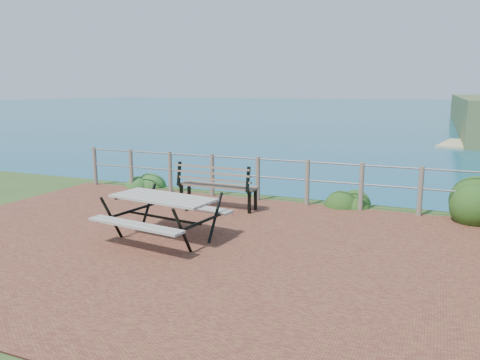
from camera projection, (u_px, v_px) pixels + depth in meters
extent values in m
cube|color=brown|center=(185.00, 245.00, 7.65)|extent=(10.00, 7.00, 0.12)
plane|color=#167D85|center=(430.00, 96.00, 188.57)|extent=(1200.00, 1200.00, 0.00)
cylinder|color=#6B5B4C|center=(95.00, 166.00, 12.34)|extent=(0.10, 0.10, 1.00)
cylinder|color=#6B5B4C|center=(131.00, 169.00, 11.90)|extent=(0.10, 0.10, 1.00)
cylinder|color=#6B5B4C|center=(170.00, 172.00, 11.46)|extent=(0.10, 0.10, 1.00)
cylinder|color=#6B5B4C|center=(212.00, 175.00, 11.02)|extent=(0.10, 0.10, 1.00)
cylinder|color=#6B5B4C|center=(258.00, 179.00, 10.58)|extent=(0.10, 0.10, 1.00)
cylinder|color=#6B5B4C|center=(307.00, 182.00, 10.15)|extent=(0.10, 0.10, 1.00)
cylinder|color=#6B5B4C|center=(361.00, 187.00, 9.71)|extent=(0.10, 0.10, 1.00)
cylinder|color=#6B5B4C|center=(420.00, 191.00, 9.27)|extent=(0.10, 0.10, 1.00)
cylinder|color=slate|center=(258.00, 159.00, 10.50)|extent=(9.40, 0.04, 0.04)
cylinder|color=slate|center=(258.00, 176.00, 10.57)|extent=(9.40, 0.04, 0.04)
cube|color=#9C998C|center=(163.00, 198.00, 7.71)|extent=(1.84, 0.95, 0.04)
cube|color=#9C998C|center=(163.00, 215.00, 7.77)|extent=(1.78, 0.48, 0.04)
cube|color=#9C998C|center=(163.00, 215.00, 7.77)|extent=(1.78, 0.48, 0.04)
cylinder|color=black|center=(164.00, 218.00, 7.78)|extent=(1.51, 0.24, 0.04)
cube|color=brown|center=(218.00, 186.00, 9.91)|extent=(1.74, 0.48, 0.04)
cube|color=brown|center=(218.00, 172.00, 9.86)|extent=(1.74, 0.18, 0.40)
cube|color=black|center=(218.00, 197.00, 9.96)|extent=(0.06, 0.07, 0.48)
cube|color=black|center=(218.00, 197.00, 9.96)|extent=(0.06, 0.07, 0.48)
cube|color=black|center=(218.00, 197.00, 9.96)|extent=(0.06, 0.07, 0.48)
cube|color=black|center=(218.00, 197.00, 9.96)|extent=(0.06, 0.07, 0.48)
ellipsoid|color=#284D1D|center=(148.00, 186.00, 12.35)|extent=(0.75, 0.75, 0.49)
ellipsoid|color=#173F13|center=(351.00, 205.00, 10.30)|extent=(0.76, 0.76, 0.50)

